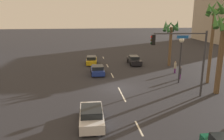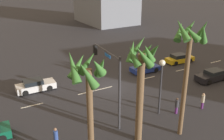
{
  "view_description": "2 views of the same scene",
  "coord_description": "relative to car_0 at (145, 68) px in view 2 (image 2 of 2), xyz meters",
  "views": [
    {
      "loc": [
        23.15,
        -3.85,
        7.99
      ],
      "look_at": [
        -1.34,
        -0.57,
        1.77
      ],
      "focal_mm": 35.37,
      "sensor_mm": 36.0,
      "label": 1
    },
    {
      "loc": [
        13.43,
        24.0,
        12.78
      ],
      "look_at": [
        -0.63,
        -0.78,
        1.74
      ],
      "focal_mm": 41.48,
      "sensor_mm": 36.0,
      "label": 2
    }
  ],
  "objects": [
    {
      "name": "lane_stripe_4",
      "position": [
        9.44,
        1.92,
        -0.57
      ],
      "size": [
        2.0,
        0.14,
        0.01
      ],
      "primitive_type": "cube",
      "color": "silver",
      "rests_on": "ground_plane"
    },
    {
      "name": "streetlamp",
      "position": [
        5.28,
        9.42,
        3.28
      ],
      "size": [
        0.56,
        0.56,
        5.41
      ],
      "color": "#2D2D33",
      "rests_on": "ground_plane"
    },
    {
      "name": "pedestrian_1",
      "position": [
        15.39,
        9.71,
        0.42
      ],
      "size": [
        0.48,
        0.48,
        1.87
      ],
      "color": "#2D478C",
      "rests_on": "ground_plane"
    },
    {
      "name": "palm_tree_1",
      "position": [
        9.27,
        11.79,
        5.33
      ],
      "size": [
        2.6,
        2.71,
        8.4
      ],
      "color": "brown",
      "rests_on": "ground_plane"
    },
    {
      "name": "ground_plane",
      "position": [
        6.31,
        1.92,
        -0.58
      ],
      "size": [
        220.0,
        220.0,
        0.0
      ],
      "primitive_type": "plane",
      "color": "#28282D"
    },
    {
      "name": "lane_stripe_3",
      "position": [
        7.25,
        1.92,
        -0.57
      ],
      "size": [
        2.24,
        0.14,
        0.01
      ],
      "primitive_type": "cube",
      "color": "silver",
      "rests_on": "ground_plane"
    },
    {
      "name": "lane_stripe_1",
      "position": [
        -4.94,
        1.92,
        -0.57
      ],
      "size": [
        2.18,
        0.14,
        0.01
      ],
      "primitive_type": "cube",
      "color": "silver",
      "rests_on": "ground_plane"
    },
    {
      "name": "lane_stripe_0",
      "position": [
        -11.69,
        1.92,
        -0.57
      ],
      "size": [
        2.22,
        0.14,
        0.01
      ],
      "primitive_type": "cube",
      "color": "silver",
      "rests_on": "ground_plane"
    },
    {
      "name": "car_1",
      "position": [
        -6.69,
        -0.54,
        0.04
      ],
      "size": [
        4.37,
        1.97,
        1.33
      ],
      "color": "gold",
      "rests_on": "ground_plane"
    },
    {
      "name": "car_2",
      "position": [
        -5.56,
        6.44,
        0.06
      ],
      "size": [
        4.41,
        1.88,
        1.35
      ],
      "color": "black",
      "rests_on": "ground_plane"
    },
    {
      "name": "pedestrian_0",
      "position": [
        0.95,
        10.78,
        0.31
      ],
      "size": [
        0.34,
        0.34,
        1.67
      ],
      "color": "#59266B",
      "rests_on": "ground_plane"
    },
    {
      "name": "car_0",
      "position": [
        0.0,
        0.0,
        0.0
      ],
      "size": [
        3.95,
        1.91,
        1.23
      ],
      "color": "navy",
      "rests_on": "ground_plane"
    },
    {
      "name": "palm_tree_0",
      "position": [
        14.09,
        13.05,
        5.88
      ],
      "size": [
        2.34,
        2.64,
        8.6
      ],
      "color": "brown",
      "rests_on": "ground_plane"
    },
    {
      "name": "car_4",
      "position": [
        14.17,
        -1.45,
        0.05
      ],
      "size": [
        4.33,
        1.93,
        1.34
      ],
      "color": "silver",
      "rests_on": "ground_plane"
    },
    {
      "name": "palm_tree_2",
      "position": [
        5.79,
        12.87,
        6.88
      ],
      "size": [
        2.59,
        2.72,
        9.69
      ],
      "color": "brown",
      "rests_on": "ground_plane"
    },
    {
      "name": "traffic_signal",
      "position": [
        9.72,
        7.92,
        3.86
      ],
      "size": [
        0.61,
        5.44,
        6.52
      ],
      "color": "#38383D",
      "rests_on": "ground_plane"
    },
    {
      "name": "pedestrian_2",
      "position": [
        3.81,
        10.21,
        0.28
      ],
      "size": [
        0.42,
        0.42,
        1.64
      ],
      "color": "#59266B",
      "rests_on": "ground_plane"
    },
    {
      "name": "lane_stripe_5",
      "position": [
        15.41,
        1.92,
        -0.57
      ],
      "size": [
        2.2,
        0.14,
        0.01
      ],
      "primitive_type": "cube",
      "color": "silver",
      "rests_on": "ground_plane"
    },
    {
      "name": "lane_stripe_2",
      "position": [
        0.95,
        1.92,
        -0.57
      ],
      "size": [
        2.32,
        0.14,
        0.01
      ],
      "primitive_type": "cube",
      "color": "silver",
      "rests_on": "ground_plane"
    }
  ]
}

